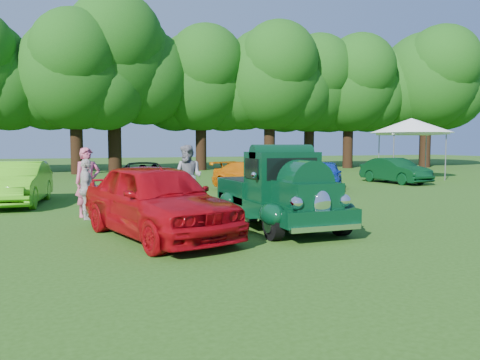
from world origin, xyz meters
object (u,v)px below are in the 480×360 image
object	(u,v)px
back_car_lime	(18,183)
spectator_pink	(88,182)
back_car_blue	(323,175)
red_convertible	(157,200)
canopy_tent	(411,126)
back_car_green	(395,171)
spectator_grey	(188,176)
back_car_black	(144,179)
back_car_orange	(255,177)
hero_pickup	(278,194)
spectator_white	(86,189)

from	to	relation	value
back_car_lime	spectator_pink	size ratio (longest dim) A/B	2.27
spectator_pink	back_car_blue	bearing A→B (deg)	8.69
back_car_lime	back_car_blue	distance (m)	11.86
red_convertible	canopy_tent	distance (m)	20.78
red_convertible	back_car_green	xyz separation A→B (m)	(13.85, 9.63, -0.16)
red_convertible	back_car_lime	size ratio (longest dim) A/B	1.09
spectator_pink	spectator_grey	xyz separation A→B (m)	(3.01, 0.80, 0.03)
back_car_blue	spectator_grey	size ratio (longest dim) A/B	1.93
back_car_black	back_car_orange	world-z (taller)	back_car_black
canopy_tent	spectator_pink	bearing A→B (deg)	-154.60
spectator_pink	back_car_lime	bearing A→B (deg)	106.44
back_car_black	back_car_green	xyz separation A→B (m)	(12.88, 1.36, -0.00)
back_car_orange	spectator_grey	bearing A→B (deg)	-156.02
back_car_orange	canopy_tent	size ratio (longest dim) A/B	0.73
back_car_green	spectator_pink	bearing A→B (deg)	-163.80
back_car_blue	canopy_tent	size ratio (longest dim) A/B	0.64
hero_pickup	spectator_pink	world-z (taller)	spectator_pink
back_car_lime	back_car_black	bearing A→B (deg)	24.94
back_car_blue	canopy_tent	world-z (taller)	canopy_tent
hero_pickup	back_car_black	size ratio (longest dim) A/B	1.00
hero_pickup	back_car_blue	world-z (taller)	hero_pickup
canopy_tent	back_car_lime	bearing A→B (deg)	-165.59
back_car_orange	spectator_white	distance (m)	8.39
hero_pickup	red_convertible	size ratio (longest dim) A/B	0.98
back_car_black	canopy_tent	xyz separation A→B (m)	(15.84, 3.74, 2.37)
hero_pickup	back_car_black	world-z (taller)	hero_pickup
red_convertible	back_car_green	bearing A→B (deg)	18.89
hero_pickup	back_car_blue	bearing A→B (deg)	52.89
red_convertible	spectator_grey	size ratio (longest dim) A/B	2.40
back_car_black	canopy_tent	bearing A→B (deg)	16.66
back_car_green	spectator_grey	distance (m)	13.27
spectator_pink	back_car_orange	bearing A→B (deg)	19.02
red_convertible	spectator_pink	distance (m)	3.67
back_car_lime	back_car_orange	bearing A→B (deg)	13.30
back_car_lime	back_car_blue	size ratio (longest dim) A/B	1.14
back_car_orange	back_car_green	bearing A→B (deg)	-8.78
back_car_orange	back_car_green	xyz separation A→B (m)	(8.40, 1.75, 0.01)
back_car_lime	back_car_black	xyz separation A→B (m)	(4.29, 1.43, -0.07)
back_car_orange	spectator_pink	world-z (taller)	spectator_pink
back_car_lime	spectator_grey	world-z (taller)	spectator_grey
back_car_blue	hero_pickup	bearing A→B (deg)	-93.88
red_convertible	back_car_orange	world-z (taller)	red_convertible
back_car_orange	back_car_blue	world-z (taller)	back_car_blue
back_car_green	spectator_white	distance (m)	16.58
spectator_white	canopy_tent	size ratio (longest dim) A/B	0.27
back_car_black	back_car_orange	bearing A→B (deg)	-1.59
red_convertible	back_car_lime	world-z (taller)	red_convertible
hero_pickup	back_car_orange	bearing A→B (deg)	72.02
spectator_pink	red_convertible	bearing A→B (deg)	-84.04
canopy_tent	spectator_white	bearing A→B (deg)	-153.45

